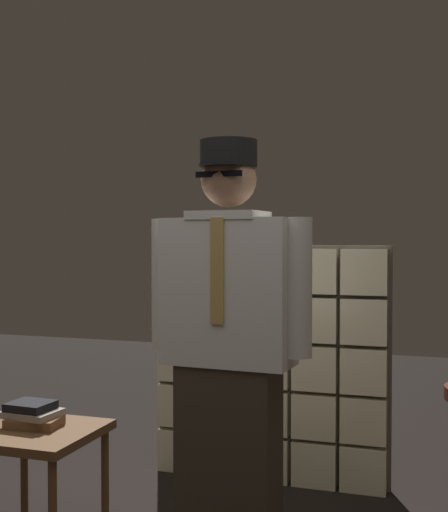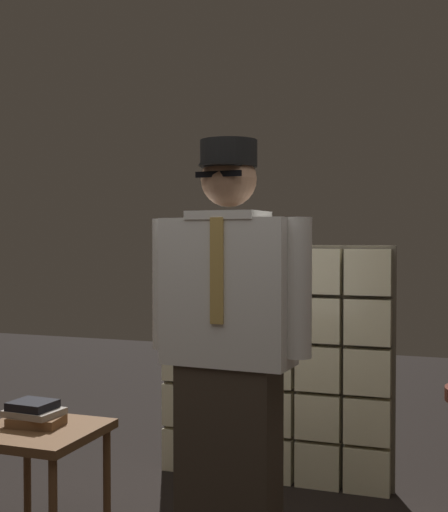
# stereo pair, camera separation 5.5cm
# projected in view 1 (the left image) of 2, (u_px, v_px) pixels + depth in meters

# --- Properties ---
(glass_block_wall) EXTENTS (1.37, 0.10, 1.37)m
(glass_block_wall) POSITION_uv_depth(u_px,v_px,m) (268.00, 365.00, 3.88)
(glass_block_wall) COLOR beige
(glass_block_wall) RESTS_ON ground
(standing_person) EXTENTS (0.72, 0.32, 1.80)m
(standing_person) POSITION_uv_depth(u_px,v_px,m) (229.00, 347.00, 2.84)
(standing_person) COLOR #382D23
(standing_person) RESTS_ON ground
(side_table) EXTENTS (0.52, 0.52, 0.54)m
(side_table) POSITION_uv_depth(u_px,v_px,m) (37.00, 445.00, 3.02)
(side_table) COLOR brown
(side_table) RESTS_ON ground
(book_stack) EXTENTS (0.27, 0.20, 0.11)m
(book_stack) POSITION_uv_depth(u_px,v_px,m) (33.00, 415.00, 3.06)
(book_stack) COLOR brown
(book_stack) RESTS_ON side_table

